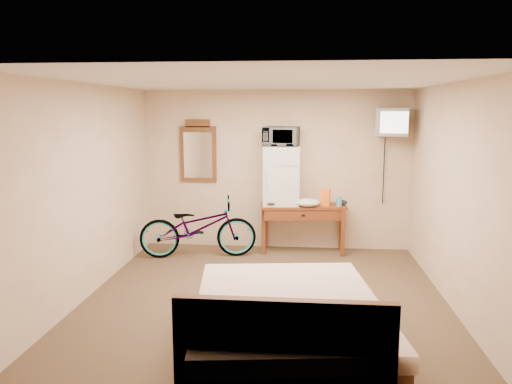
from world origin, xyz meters
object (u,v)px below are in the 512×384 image
(desk, at_px, (303,213))
(microwave, at_px, (281,136))
(mini_fridge, at_px, (281,175))
(bicycle, at_px, (198,227))
(bed, at_px, (287,327))
(blue_cup, at_px, (339,201))
(crt_television, at_px, (392,122))
(wall_mirror, at_px, (198,152))

(desk, distance_m, microwave, 1.22)
(mini_fridge, relative_size, microwave, 1.72)
(mini_fridge, height_order, bicycle, mini_fridge)
(bed, bearing_deg, blue_cup, 78.60)
(desk, xyz_separation_m, crt_television, (1.28, 0.02, 1.39))
(desk, relative_size, wall_mirror, 1.36)
(desk, distance_m, bicycle, 1.62)
(blue_cup, height_order, bed, bed)
(bicycle, bearing_deg, blue_cup, -91.08)
(blue_cup, relative_size, wall_mirror, 0.15)
(mini_fridge, relative_size, crt_television, 1.49)
(crt_television, relative_size, bed, 0.26)
(crt_television, bearing_deg, desk, -179.09)
(desk, bearing_deg, blue_cup, -2.15)
(desk, height_order, blue_cup, blue_cup)
(bed, bearing_deg, crt_television, 67.40)
(blue_cup, bearing_deg, desk, 177.85)
(mini_fridge, bearing_deg, desk, -10.40)
(mini_fridge, height_order, wall_mirror, wall_mirror)
(desk, xyz_separation_m, microwave, (-0.35, 0.06, 1.17))
(wall_mirror, height_order, bed, wall_mirror)
(mini_fridge, xyz_separation_m, bicycle, (-1.21, -0.44, -0.74))
(bicycle, height_order, bed, bicycle)
(blue_cup, height_order, crt_television, crt_television)
(microwave, height_order, bed, microwave)
(bicycle, bearing_deg, wall_mirror, -0.73)
(desk, distance_m, mini_fridge, 0.68)
(microwave, distance_m, bed, 3.76)
(microwave, bearing_deg, mini_fridge, -115.15)
(desk, height_order, microwave, microwave)
(mini_fridge, xyz_separation_m, bed, (0.22, -3.44, -0.91))
(wall_mirror, bearing_deg, blue_cup, -7.48)
(blue_cup, bearing_deg, wall_mirror, 172.52)
(crt_television, height_order, bed, crt_television)
(crt_television, bearing_deg, microwave, 178.43)
(crt_television, bearing_deg, bed, -112.60)
(wall_mirror, bearing_deg, microwave, -8.83)
(desk, relative_size, blue_cup, 9.22)
(mini_fridge, relative_size, bed, 0.39)
(microwave, distance_m, blue_cup, 1.32)
(microwave, xyz_separation_m, wall_mirror, (-1.33, 0.21, -0.26))
(desk, height_order, crt_television, crt_television)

